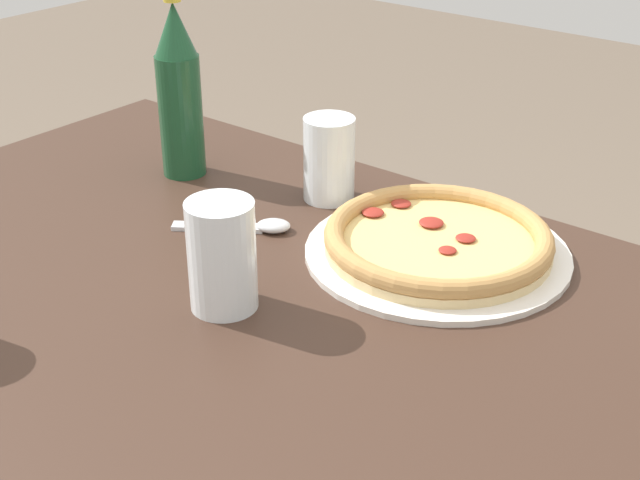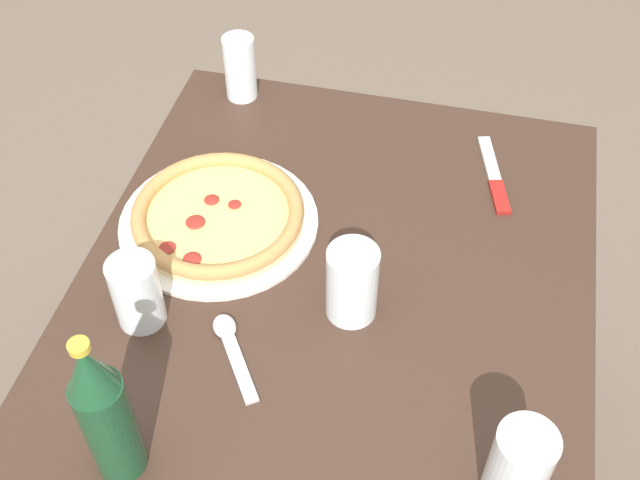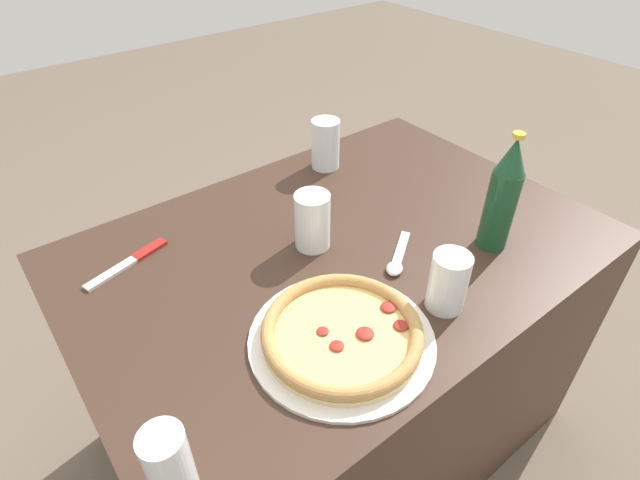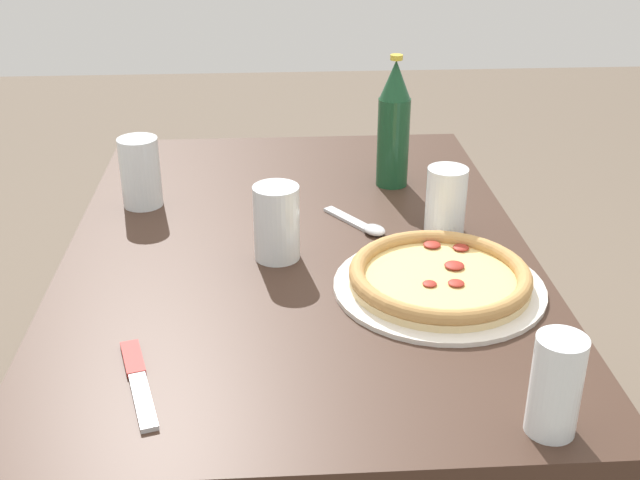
{
  "view_description": "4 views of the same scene",
  "coord_description": "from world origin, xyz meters",
  "px_view_note": "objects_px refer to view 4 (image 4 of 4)",
  "views": [
    {
      "loc": [
        -0.68,
        0.65,
        1.25
      ],
      "look_at": [
        -0.1,
        -0.08,
        0.76
      ],
      "focal_mm": 50.0,
      "sensor_mm": 36.0,
      "label": 1
    },
    {
      "loc": [
        0.69,
        0.16,
        1.69
      ],
      "look_at": [
        -0.11,
        -0.03,
        0.79
      ],
      "focal_mm": 45.0,
      "sensor_mm": 36.0,
      "label": 2
    },
    {
      "loc": [
        -0.57,
        -0.66,
        1.4
      ],
      "look_at": [
        -0.09,
        -0.04,
        0.79
      ],
      "focal_mm": 28.0,
      "sensor_mm": 36.0,
      "label": 3
    },
    {
      "loc": [
        -1.27,
        0.04,
        1.34
      ],
      "look_at": [
        -0.07,
        -0.03,
        0.75
      ],
      "focal_mm": 45.0,
      "sensor_mm": 36.0,
      "label": 4
    }
  ],
  "objects_px": {
    "glass_iced_tea": "(446,203)",
    "beer_bottle": "(394,125)",
    "glass_mango_juice": "(277,226)",
    "pizza_pepperoni": "(440,278)",
    "spoon": "(364,226)",
    "knife": "(138,379)",
    "glass_red_wine": "(141,176)",
    "glass_cola": "(555,389)"
  },
  "relations": [
    {
      "from": "pizza_pepperoni",
      "to": "knife",
      "type": "bearing_deg",
      "value": 116.15
    },
    {
      "from": "glass_cola",
      "to": "glass_iced_tea",
      "type": "xyz_separation_m",
      "value": [
        0.56,
        0.01,
        -0.01
      ]
    },
    {
      "from": "glass_iced_tea",
      "to": "spoon",
      "type": "height_order",
      "value": "glass_iced_tea"
    },
    {
      "from": "pizza_pepperoni",
      "to": "glass_iced_tea",
      "type": "height_order",
      "value": "glass_iced_tea"
    },
    {
      "from": "beer_bottle",
      "to": "spoon",
      "type": "xyz_separation_m",
      "value": [
        -0.21,
        0.08,
        -0.12
      ]
    },
    {
      "from": "pizza_pepperoni",
      "to": "knife",
      "type": "distance_m",
      "value": 0.49
    },
    {
      "from": "spoon",
      "to": "pizza_pepperoni",
      "type": "bearing_deg",
      "value": -157.98
    },
    {
      "from": "glass_iced_tea",
      "to": "beer_bottle",
      "type": "distance_m",
      "value": 0.25
    },
    {
      "from": "glass_mango_juice",
      "to": "knife",
      "type": "relative_size",
      "value": 0.66
    },
    {
      "from": "glass_red_wine",
      "to": "spoon",
      "type": "distance_m",
      "value": 0.45
    },
    {
      "from": "pizza_pepperoni",
      "to": "glass_cola",
      "type": "bearing_deg",
      "value": -169.37
    },
    {
      "from": "spoon",
      "to": "beer_bottle",
      "type": "bearing_deg",
      "value": -20.71
    },
    {
      "from": "pizza_pepperoni",
      "to": "spoon",
      "type": "bearing_deg",
      "value": 22.02
    },
    {
      "from": "glass_cola",
      "to": "knife",
      "type": "xyz_separation_m",
      "value": [
        0.13,
        0.51,
        -0.06
      ]
    },
    {
      "from": "glass_mango_juice",
      "to": "glass_cola",
      "type": "bearing_deg",
      "value": -146.05
    },
    {
      "from": "beer_bottle",
      "to": "glass_cola",
      "type": "bearing_deg",
      "value": -174.39
    },
    {
      "from": "glass_red_wine",
      "to": "spoon",
      "type": "height_order",
      "value": "glass_red_wine"
    },
    {
      "from": "knife",
      "to": "spoon",
      "type": "xyz_separation_m",
      "value": [
        0.45,
        -0.35,
        0.0
      ]
    },
    {
      "from": "glass_iced_tea",
      "to": "glass_cola",
      "type": "bearing_deg",
      "value": -178.59
    },
    {
      "from": "glass_red_wine",
      "to": "knife",
      "type": "relative_size",
      "value": 0.69
    },
    {
      "from": "pizza_pepperoni",
      "to": "beer_bottle",
      "type": "distance_m",
      "value": 0.46
    },
    {
      "from": "glass_mango_juice",
      "to": "knife",
      "type": "bearing_deg",
      "value": 151.28
    },
    {
      "from": "glass_cola",
      "to": "knife",
      "type": "relative_size",
      "value": 0.66
    },
    {
      "from": "glass_red_wine",
      "to": "knife",
      "type": "xyz_separation_m",
      "value": [
        -0.59,
        -0.07,
        -0.06
      ]
    },
    {
      "from": "glass_mango_juice",
      "to": "glass_iced_tea",
      "type": "height_order",
      "value": "glass_mango_juice"
    },
    {
      "from": "glass_cola",
      "to": "pizza_pepperoni",
      "type": "bearing_deg",
      "value": 10.63
    },
    {
      "from": "glass_cola",
      "to": "glass_iced_tea",
      "type": "relative_size",
      "value": 1.08
    },
    {
      "from": "glass_mango_juice",
      "to": "knife",
      "type": "xyz_separation_m",
      "value": [
        -0.34,
        0.19,
        -0.05
      ]
    },
    {
      "from": "pizza_pepperoni",
      "to": "glass_red_wine",
      "type": "height_order",
      "value": "glass_red_wine"
    },
    {
      "from": "glass_cola",
      "to": "beer_bottle",
      "type": "xyz_separation_m",
      "value": [
        0.79,
        0.08,
        0.07
      ]
    },
    {
      "from": "glass_iced_tea",
      "to": "knife",
      "type": "relative_size",
      "value": 0.62
    },
    {
      "from": "pizza_pepperoni",
      "to": "glass_red_wine",
      "type": "xyz_separation_m",
      "value": [
        0.37,
        0.51,
        0.04
      ]
    },
    {
      "from": "glass_cola",
      "to": "knife",
      "type": "height_order",
      "value": "glass_cola"
    },
    {
      "from": "glass_mango_juice",
      "to": "beer_bottle",
      "type": "bearing_deg",
      "value": -37.4
    },
    {
      "from": "knife",
      "to": "beer_bottle",
      "type": "bearing_deg",
      "value": -33.09
    },
    {
      "from": "glass_red_wine",
      "to": "beer_bottle",
      "type": "height_order",
      "value": "beer_bottle"
    },
    {
      "from": "glass_iced_tea",
      "to": "glass_red_wine",
      "type": "xyz_separation_m",
      "value": [
        0.15,
        0.57,
        0.01
      ]
    },
    {
      "from": "pizza_pepperoni",
      "to": "beer_bottle",
      "type": "bearing_deg",
      "value": 1.61
    },
    {
      "from": "glass_mango_juice",
      "to": "beer_bottle",
      "type": "xyz_separation_m",
      "value": [
        0.32,
        -0.24,
        0.07
      ]
    },
    {
      "from": "glass_mango_juice",
      "to": "pizza_pepperoni",
      "type": "bearing_deg",
      "value": -116.54
    },
    {
      "from": "beer_bottle",
      "to": "spoon",
      "type": "relative_size",
      "value": 1.84
    },
    {
      "from": "pizza_pepperoni",
      "to": "glass_mango_juice",
      "type": "relative_size",
      "value": 2.58
    }
  ]
}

